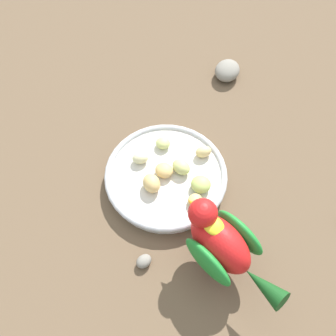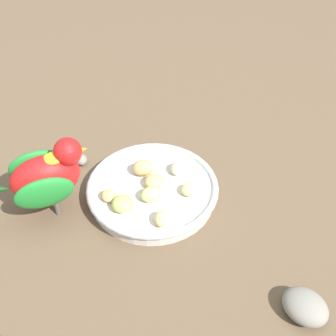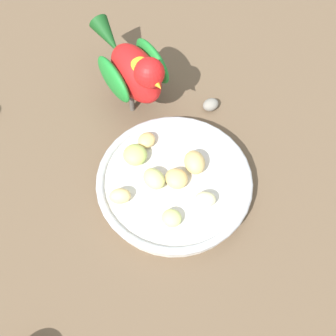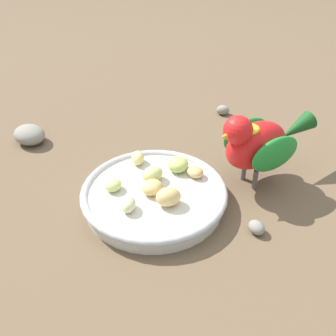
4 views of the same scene
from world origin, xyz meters
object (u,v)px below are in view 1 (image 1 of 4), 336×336
at_px(apple_piece_2, 195,201).
at_px(apple_piece_4, 152,183).
at_px(apple_piece_0, 163,143).
at_px(apple_piece_6, 203,152).
at_px(feeding_bowl, 166,176).
at_px(apple_piece_3, 201,184).
at_px(pebble_1, 144,261).
at_px(apple_piece_1, 164,170).
at_px(apple_piece_5, 182,167).
at_px(rock_large, 227,71).
at_px(parrot, 222,244).
at_px(apple_piece_7, 140,158).

relative_size(apple_piece_2, apple_piece_4, 0.74).
relative_size(apple_piece_0, apple_piece_6, 0.91).
height_order(feeding_bowl, apple_piece_0, apple_piece_0).
height_order(apple_piece_3, pebble_1, apple_piece_3).
distance_m(apple_piece_0, apple_piece_1, 0.06).
bearing_deg(apple_piece_3, feeding_bowl, 16.28).
distance_m(apple_piece_3, apple_piece_6, 0.07).
bearing_deg(apple_piece_2, apple_piece_1, -7.76).
bearing_deg(apple_piece_5, apple_piece_4, 73.63).
xyz_separation_m(apple_piece_6, pebble_1, (-0.05, 0.23, -0.03)).
relative_size(apple_piece_2, apple_piece_6, 0.91).
relative_size(apple_piece_1, apple_piece_3, 0.95).
xyz_separation_m(apple_piece_1, apple_piece_4, (-0.00, 0.04, 0.00)).
xyz_separation_m(feeding_bowl, rock_large, (0.07, -0.31, 0.00)).
xyz_separation_m(apple_piece_1, rock_large, (0.07, -0.31, -0.02)).
relative_size(apple_piece_0, pebble_1, 1.02).
bearing_deg(parrot, rock_large, -48.54).
bearing_deg(apple_piece_4, apple_piece_6, -104.14).
height_order(apple_piece_2, apple_piece_6, apple_piece_6).
height_order(apple_piece_0, apple_piece_1, apple_piece_1).
height_order(apple_piece_3, apple_piece_7, apple_piece_3).
xyz_separation_m(feeding_bowl, apple_piece_5, (-0.02, -0.03, 0.02)).
distance_m(apple_piece_1, pebble_1, 0.17).
bearing_deg(apple_piece_1, parrot, 160.00).
bearing_deg(apple_piece_6, apple_piece_4, 75.86).
xyz_separation_m(apple_piece_2, parrot, (-0.09, 0.05, 0.05)).
distance_m(parrot, rock_large, 0.45).
height_order(apple_piece_1, apple_piece_4, apple_piece_4).
bearing_deg(apple_piece_6, apple_piece_5, 78.58).
distance_m(apple_piece_0, apple_piece_2, 0.14).
bearing_deg(feeding_bowl, apple_piece_1, 9.36).
relative_size(feeding_bowl, apple_piece_3, 6.37).
height_order(apple_piece_5, rock_large, apple_piece_5).
bearing_deg(apple_piece_5, pebble_1, 108.83).
height_order(apple_piece_0, apple_piece_4, apple_piece_4).
xyz_separation_m(apple_piece_6, rock_large, (0.10, -0.23, -0.02)).
relative_size(apple_piece_2, apple_piece_7, 0.93).
xyz_separation_m(apple_piece_0, apple_piece_2, (-0.13, 0.06, -0.00)).
bearing_deg(rock_large, parrot, 123.10).
distance_m(apple_piece_2, parrot, 0.11).
bearing_deg(rock_large, pebble_1, 108.20).
distance_m(apple_piece_4, pebble_1, 0.14).
xyz_separation_m(apple_piece_0, apple_piece_1, (-0.04, 0.05, 0.00)).
distance_m(feeding_bowl, apple_piece_7, 0.06).
xyz_separation_m(apple_piece_6, parrot, (-0.14, 0.14, 0.05)).
bearing_deg(apple_piece_0, rock_large, -84.14).
bearing_deg(apple_piece_4, apple_piece_2, -162.02).
xyz_separation_m(apple_piece_0, rock_large, (0.03, -0.26, -0.02)).
bearing_deg(apple_piece_0, feeding_bowl, 135.39).
height_order(feeding_bowl, apple_piece_4, apple_piece_4).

